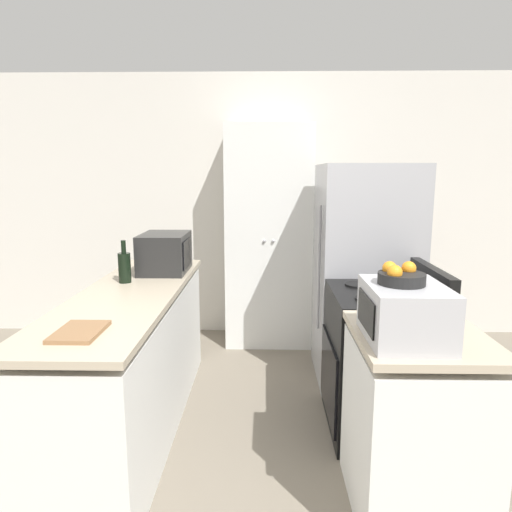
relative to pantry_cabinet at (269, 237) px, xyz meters
name	(u,v)px	position (x,y,z in m)	size (l,w,h in m)	color
wall_back	(259,207)	(-0.10, 0.31, 0.26)	(7.00, 0.06, 2.60)	silver
counter_left	(132,363)	(-0.89, -1.59, -0.60)	(0.60, 2.14, 0.91)	silver
counter_right	(414,426)	(0.69, -2.30, -0.60)	(0.60, 0.71, 0.91)	silver
pantry_cabinet	(269,237)	(0.00, 0.00, 0.00)	(0.81, 0.54, 2.08)	silver
stove	(381,360)	(0.71, -1.57, -0.58)	(0.66, 0.73, 1.07)	black
refrigerator	(364,273)	(0.76, -0.77, -0.19)	(0.76, 0.79, 1.71)	#A3A3A8
microwave	(165,253)	(-0.78, -0.99, 0.01)	(0.34, 0.46, 0.29)	black
wine_bottle	(124,267)	(-0.98, -1.34, -0.02)	(0.08, 0.08, 0.29)	black
toaster_oven	(405,313)	(0.58, -2.39, 0.00)	(0.34, 0.43, 0.25)	#B2B2B7
fruit_bowl	(400,276)	(0.56, -2.37, 0.16)	(0.21, 0.21, 0.09)	black
cutting_board	(79,332)	(-0.89, -2.34, -0.12)	(0.20, 0.29, 0.02)	#8E6642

